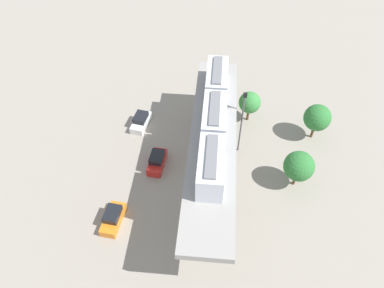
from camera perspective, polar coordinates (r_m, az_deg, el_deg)
The scene contains 10 objects.
ground_plane at distance 46.83m, azimuth 2.91°, elevation -5.05°, with size 120.00×120.00×0.00m, color gray.
viaduct at distance 42.64m, azimuth 3.18°, elevation -0.52°, with size 5.20×28.85×7.20m.
train at distance 41.31m, azimuth 3.46°, elevation 3.95°, with size 2.64×20.50×3.24m.
parked_car_orange at distance 43.39m, azimuth -12.12°, elevation -11.11°, with size 2.25×4.37×1.76m.
parked_car_red at distance 47.65m, azimuth -5.43°, elevation -2.62°, with size 2.16×4.34×1.76m.
parked_car_white at distance 53.03m, azimuth -7.91°, elevation 3.51°, with size 2.50×4.45×1.76m.
tree_near_viaduct at distance 51.64m, azimuth 18.81°, elevation 3.86°, with size 3.60×3.60×5.39m.
tree_mid_lot at distance 45.24m, azimuth 16.20°, elevation -3.33°, with size 3.66×3.66×5.22m.
tree_far_corner at distance 52.38m, azimuth 8.91°, elevation 6.35°, with size 3.07×3.07×4.76m.
signal_post at distance 46.23m, azimuth 7.70°, elevation 3.61°, with size 0.44×0.28×9.80m.
Camera 1 is at (0.17, -28.81, 36.92)m, focal length 34.48 mm.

